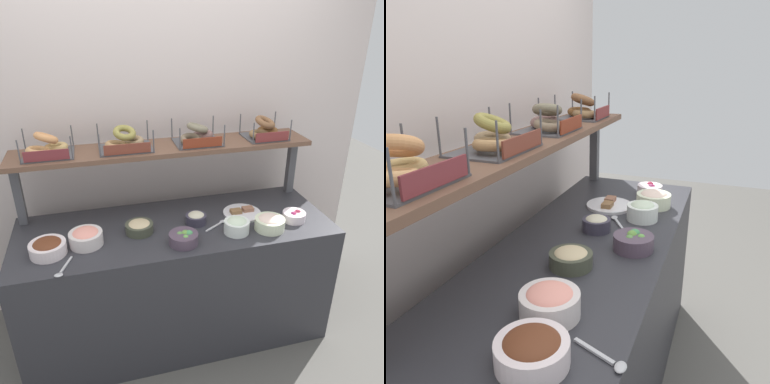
% 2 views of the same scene
% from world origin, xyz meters
% --- Properties ---
extents(back_wall, '(3.14, 0.06, 2.40)m').
position_xyz_m(back_wall, '(0.00, 0.55, 1.20)').
color(back_wall, beige).
rests_on(back_wall, ground_plane).
extents(deli_counter, '(1.94, 0.70, 0.85)m').
position_xyz_m(deli_counter, '(0.00, 0.00, 0.42)').
color(deli_counter, '#2D2D33').
rests_on(deli_counter, ground_plane).
extents(shelf_riser_right, '(0.05, 0.05, 0.40)m').
position_xyz_m(shelf_riser_right, '(0.91, 0.27, 1.05)').
color(shelf_riser_right, '#4C4C51').
rests_on(shelf_riser_right, deli_counter).
extents(upper_shelf, '(1.90, 0.32, 0.03)m').
position_xyz_m(upper_shelf, '(0.00, 0.27, 1.26)').
color(upper_shelf, brown).
rests_on(upper_shelf, shelf_riser_left).
extents(bowl_beet_salad, '(0.14, 0.14, 0.07)m').
position_xyz_m(bowl_beet_salad, '(0.74, -0.13, 0.88)').
color(bowl_beet_salad, white).
rests_on(bowl_beet_salad, deli_counter).
extents(bowl_hummus, '(0.17, 0.17, 0.07)m').
position_xyz_m(bowl_hummus, '(-0.23, -0.02, 0.89)').
color(bowl_hummus, '#424636').
rests_on(bowl_hummus, deli_counter).
extents(bowl_veggie_mix, '(0.17, 0.17, 0.08)m').
position_xyz_m(bowl_veggie_mix, '(0.00, -0.21, 0.89)').
color(bowl_veggie_mix, '#4E3F4E').
rests_on(bowl_veggie_mix, deli_counter).
extents(bowl_lox_spread, '(0.19, 0.19, 0.10)m').
position_xyz_m(bowl_lox_spread, '(-0.54, -0.08, 0.90)').
color(bowl_lox_spread, silver).
rests_on(bowl_lox_spread, deli_counter).
extents(bowl_chocolate_spread, '(0.20, 0.20, 0.09)m').
position_xyz_m(bowl_chocolate_spread, '(-0.74, -0.12, 0.89)').
color(bowl_chocolate_spread, white).
rests_on(bowl_chocolate_spread, deli_counter).
extents(bowl_tuna_salad, '(0.13, 0.13, 0.07)m').
position_xyz_m(bowl_tuna_salad, '(0.13, -0.01, 0.89)').
color(bowl_tuna_salad, '#373343').
rests_on(bowl_tuna_salad, deli_counter).
extents(bowl_potato_salad, '(0.18, 0.18, 0.09)m').
position_xyz_m(bowl_potato_salad, '(0.54, -0.19, 0.89)').
color(bowl_potato_salad, beige).
rests_on(bowl_potato_salad, deli_counter).
extents(bowl_scallion_spread, '(0.15, 0.15, 0.10)m').
position_xyz_m(bowl_scallion_spread, '(0.33, -0.18, 0.90)').
color(bowl_scallion_spread, white).
rests_on(bowl_scallion_spread, deli_counter).
extents(serving_plate_white, '(0.25, 0.25, 0.04)m').
position_xyz_m(serving_plate_white, '(0.45, 0.03, 0.86)').
color(serving_plate_white, white).
rests_on(serving_plate_white, deli_counter).
extents(serving_spoon_near_plate, '(0.09, 0.17, 0.01)m').
position_xyz_m(serving_spoon_near_plate, '(-0.66, -0.30, 0.86)').
color(serving_spoon_near_plate, '#B7B7BC').
rests_on(serving_spoon_near_plate, deli_counter).
extents(serving_spoon_by_edge, '(0.16, 0.10, 0.01)m').
position_xyz_m(serving_spoon_by_edge, '(0.26, -0.07, 0.86)').
color(serving_spoon_by_edge, '#B7B7BC').
rests_on(serving_spoon_by_edge, deli_counter).
extents(bagel_basket_sesame, '(0.29, 0.26, 0.15)m').
position_xyz_m(bagel_basket_sesame, '(-0.70, 0.27, 1.33)').
color(bagel_basket_sesame, '#4C4C51').
rests_on(bagel_basket_sesame, upper_shelf).
extents(bagel_basket_everything, '(0.32, 0.26, 0.15)m').
position_xyz_m(bagel_basket_everything, '(-0.25, 0.27, 1.33)').
color(bagel_basket_everything, '#4C4C51').
rests_on(bagel_basket_everything, upper_shelf).
extents(bagel_basket_poppy, '(0.29, 0.24, 0.14)m').
position_xyz_m(bagel_basket_poppy, '(0.21, 0.27, 1.33)').
color(bagel_basket_poppy, '#4C4C51').
rests_on(bagel_basket_poppy, upper_shelf).
extents(bagel_basket_cinnamon_raisin, '(0.28, 0.26, 0.15)m').
position_xyz_m(bagel_basket_cinnamon_raisin, '(0.68, 0.26, 1.33)').
color(bagel_basket_cinnamon_raisin, '#4C4C51').
rests_on(bagel_basket_cinnamon_raisin, upper_shelf).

